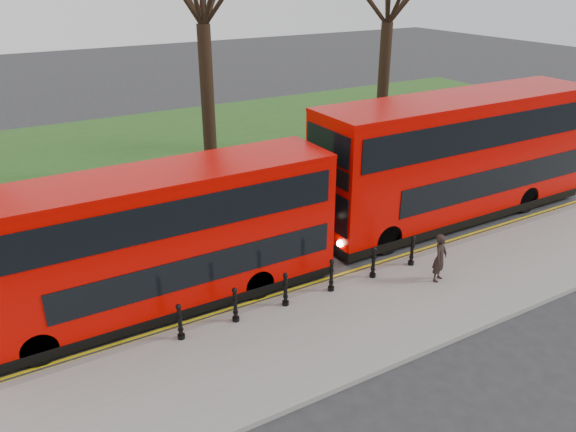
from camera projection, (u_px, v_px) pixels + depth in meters
ground at (280, 283)px, 17.67m from camera, size 120.00×120.00×0.00m
pavement at (334, 330)px, 15.28m from camera, size 60.00×4.00×0.15m
kerb at (296, 296)px, 16.85m from camera, size 60.00×0.25×0.16m
grass_verge at (139, 156)px, 29.49m from camera, size 60.00×18.00×0.06m
hedge at (198, 201)px, 22.87m from camera, size 60.00×0.90×0.80m
yellow_line_outer at (291, 293)px, 17.12m from camera, size 60.00×0.10×0.01m
yellow_line_inner at (288, 290)px, 17.28m from camera, size 60.00×0.10×0.01m
bollard_row at (309, 283)px, 16.45m from camera, size 8.11×0.15×1.00m
bus_lead at (161, 242)px, 15.75m from camera, size 10.30×2.37×4.10m
bus_rear at (457, 158)px, 21.46m from camera, size 12.04×2.76×4.79m
pedestrian at (440, 258)px, 17.27m from camera, size 0.67×0.58×1.56m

